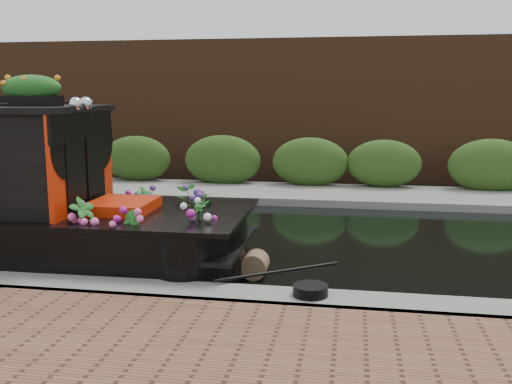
# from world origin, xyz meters

# --- Properties ---
(ground) EXTENTS (80.00, 80.00, 0.00)m
(ground) POSITION_xyz_m (0.00, 0.00, 0.00)
(ground) COLOR black
(ground) RESTS_ON ground
(near_bank_coping) EXTENTS (40.00, 0.60, 0.50)m
(near_bank_coping) POSITION_xyz_m (0.00, -3.30, 0.00)
(near_bank_coping) COLOR slate
(near_bank_coping) RESTS_ON ground
(far_bank_path) EXTENTS (40.00, 2.40, 0.34)m
(far_bank_path) POSITION_xyz_m (0.00, 4.20, 0.00)
(far_bank_path) COLOR slate
(far_bank_path) RESTS_ON ground
(far_hedge) EXTENTS (40.00, 1.10, 2.80)m
(far_hedge) POSITION_xyz_m (0.00, 5.10, 0.00)
(far_hedge) COLOR #2B4918
(far_hedge) RESTS_ON ground
(far_brick_wall) EXTENTS (40.00, 1.00, 8.00)m
(far_brick_wall) POSITION_xyz_m (0.00, 7.20, 0.00)
(far_brick_wall) COLOR #502E1B
(far_brick_wall) RESTS_ON ground
(rope_fender) EXTENTS (0.35, 0.38, 0.35)m
(rope_fender) POSITION_xyz_m (2.17, -1.97, 0.17)
(rope_fender) COLOR brown
(rope_fender) RESTS_ON ground
(coiled_mooring_rope) EXTENTS (0.40, 0.40, 0.12)m
(coiled_mooring_rope) POSITION_xyz_m (3.02, -3.25, 0.31)
(coiled_mooring_rope) COLOR black
(coiled_mooring_rope) RESTS_ON near_bank_coping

